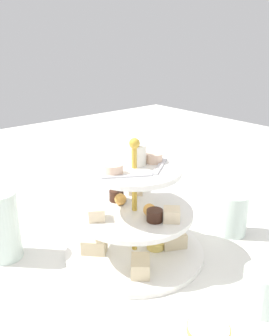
# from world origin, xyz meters

# --- Properties ---
(ground_plane) EXTENTS (2.40, 2.40, 0.00)m
(ground_plane) POSITION_xyz_m (0.00, 0.00, 0.00)
(ground_plane) COLOR silver
(tiered_serving_stand) EXTENTS (0.28, 0.28, 0.24)m
(tiered_serving_stand) POSITION_xyz_m (0.00, -0.00, 0.07)
(tiered_serving_stand) COLOR white
(tiered_serving_stand) RESTS_ON ground_plane
(water_glass_tall_right) EXTENTS (0.07, 0.07, 0.14)m
(water_glass_tall_right) POSITION_xyz_m (-0.20, 0.16, 0.07)
(water_glass_tall_right) COLOR silver
(water_glass_tall_right) RESTS_ON ground_plane
(water_glass_short_left) EXTENTS (0.06, 0.06, 0.07)m
(water_glass_short_left) POSITION_xyz_m (0.05, -0.25, 0.04)
(water_glass_short_left) COLOR silver
(water_glass_short_left) RESTS_ON ground_plane
(butter_knife_left) EXTENTS (0.16, 0.09, 0.00)m
(butter_knife_left) POSITION_xyz_m (0.14, 0.27, 0.00)
(butter_knife_left) COLOR silver
(butter_knife_left) RESTS_ON ground_plane
(water_glass_mid_back) EXTENTS (0.06, 0.06, 0.09)m
(water_glass_mid_back) POSITION_xyz_m (0.22, -0.08, 0.05)
(water_glass_mid_back) COLOR silver
(water_glass_mid_back) RESTS_ON ground_plane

